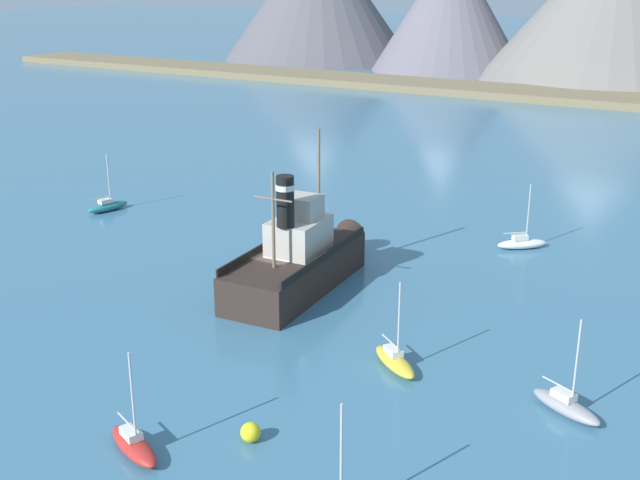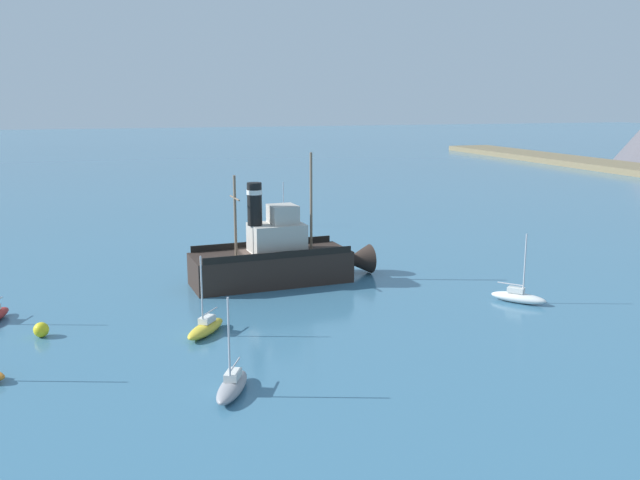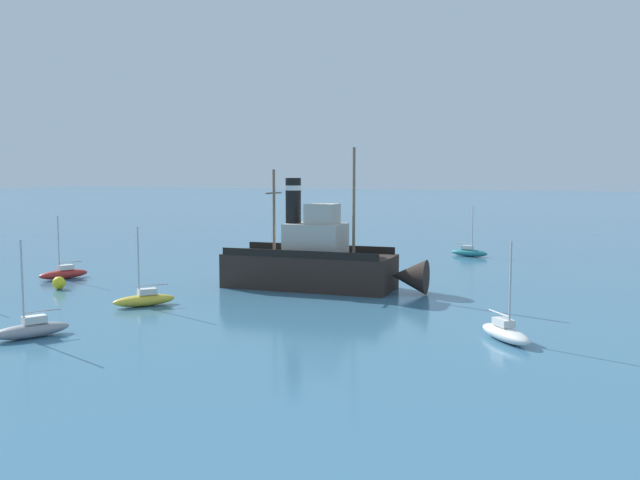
{
  "view_description": "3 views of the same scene",
  "coord_description": "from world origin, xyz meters",
  "px_view_note": "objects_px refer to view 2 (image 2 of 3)",
  "views": [
    {
      "loc": [
        26.26,
        -39.72,
        19.73
      ],
      "look_at": [
        0.29,
        4.84,
        2.1
      ],
      "focal_mm": 45.0,
      "sensor_mm": 36.0,
      "label": 1
    },
    {
      "loc": [
        49.73,
        -10.98,
        13.82
      ],
      "look_at": [
        0.76,
        4.85,
        3.12
      ],
      "focal_mm": 38.0,
      "sensor_mm": 36.0,
      "label": 2
    },
    {
      "loc": [
        44.15,
        20.54,
        8.07
      ],
      "look_at": [
        -2.14,
        0.49,
        3.15
      ],
      "focal_mm": 38.0,
      "sensor_mm": 36.0,
      "label": 3
    }
  ],
  "objects_px": {
    "sailboat_white": "(518,297)",
    "old_tugboat": "(279,259)",
    "sailboat_grey": "(232,385)",
    "mooring_buoy": "(41,330)",
    "sailboat_yellow": "(206,327)",
    "sailboat_teal": "(281,222)"
  },
  "relations": [
    {
      "from": "sailboat_yellow",
      "to": "sailboat_grey",
      "type": "distance_m",
      "value": 8.79
    },
    {
      "from": "sailboat_yellow",
      "to": "mooring_buoy",
      "type": "bearing_deg",
      "value": -105.19
    },
    {
      "from": "old_tugboat",
      "to": "sailboat_grey",
      "type": "bearing_deg",
      "value": -20.81
    },
    {
      "from": "sailboat_teal",
      "to": "sailboat_white",
      "type": "bearing_deg",
      "value": 13.91
    },
    {
      "from": "sailboat_teal",
      "to": "sailboat_white",
      "type": "xyz_separation_m",
      "value": [
        33.38,
        8.27,
        0.0
      ]
    },
    {
      "from": "sailboat_white",
      "to": "mooring_buoy",
      "type": "xyz_separation_m",
      "value": [
        -2.7,
        -30.98,
        0.02
      ]
    },
    {
      "from": "old_tugboat",
      "to": "sailboat_white",
      "type": "bearing_deg",
      "value": 54.56
    },
    {
      "from": "old_tugboat",
      "to": "sailboat_teal",
      "type": "xyz_separation_m",
      "value": [
        -23.07,
        6.21,
        -1.4
      ]
    },
    {
      "from": "sailboat_white",
      "to": "old_tugboat",
      "type": "bearing_deg",
      "value": -125.44
    },
    {
      "from": "sailboat_yellow",
      "to": "mooring_buoy",
      "type": "height_order",
      "value": "sailboat_yellow"
    },
    {
      "from": "sailboat_grey",
      "to": "mooring_buoy",
      "type": "distance_m",
      "value": 14.66
    },
    {
      "from": "old_tugboat",
      "to": "sailboat_yellow",
      "type": "bearing_deg",
      "value": -35.15
    },
    {
      "from": "mooring_buoy",
      "to": "sailboat_teal",
      "type": "bearing_deg",
      "value": 143.48
    },
    {
      "from": "sailboat_grey",
      "to": "mooring_buoy",
      "type": "height_order",
      "value": "sailboat_grey"
    },
    {
      "from": "sailboat_grey",
      "to": "mooring_buoy",
      "type": "relative_size",
      "value": 5.45
    },
    {
      "from": "sailboat_yellow",
      "to": "sailboat_white",
      "type": "height_order",
      "value": "same"
    },
    {
      "from": "sailboat_white",
      "to": "sailboat_grey",
      "type": "bearing_deg",
      "value": -68.29
    },
    {
      "from": "sailboat_yellow",
      "to": "sailboat_white",
      "type": "bearing_deg",
      "value": 89.57
    },
    {
      "from": "old_tugboat",
      "to": "sailboat_white",
      "type": "distance_m",
      "value": 17.83
    },
    {
      "from": "sailboat_yellow",
      "to": "mooring_buoy",
      "type": "xyz_separation_m",
      "value": [
        -2.54,
        -9.36,
        0.02
      ]
    },
    {
      "from": "sailboat_grey",
      "to": "sailboat_white",
      "type": "distance_m",
      "value": 23.33
    },
    {
      "from": "mooring_buoy",
      "to": "sailboat_grey",
      "type": "bearing_deg",
      "value": 39.39
    }
  ]
}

